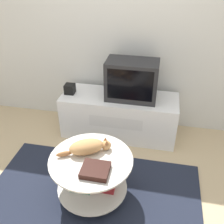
{
  "coord_description": "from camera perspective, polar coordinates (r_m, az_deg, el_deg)",
  "views": [
    {
      "loc": [
        0.52,
        -1.61,
        2.04
      ],
      "look_at": [
        0.07,
        0.58,
        0.62
      ],
      "focal_mm": 42.0,
      "sensor_mm": 36.0,
      "label": 1
    }
  ],
  "objects": [
    {
      "name": "ground_plane",
      "position": [
        2.65,
        -4.25,
        -18.03
      ],
      "size": [
        12.0,
        12.0,
        0.0
      ],
      "primitive_type": "plane",
      "color": "tan"
    },
    {
      "name": "wall_back",
      "position": [
        3.15,
        1.77,
        18.85
      ],
      "size": [
        8.0,
        0.05,
        2.6
      ],
      "color": "silver",
      "rests_on": "ground_plane"
    },
    {
      "name": "rug",
      "position": [
        2.64,
        -4.26,
        -17.9
      ],
      "size": [
        2.03,
        1.21,
        0.02
      ],
      "color": "#1E2333",
      "rests_on": "ground_plane"
    },
    {
      "name": "tv_stand",
      "position": [
        3.25,
        1.57,
        -0.71
      ],
      "size": [
        1.39,
        0.5,
        0.53
      ],
      "color": "white",
      "rests_on": "ground_plane"
    },
    {
      "name": "tv",
      "position": [
        2.99,
        4.34,
        6.94
      ],
      "size": [
        0.58,
        0.33,
        0.46
      ],
      "color": "#232326",
      "rests_on": "tv_stand"
    },
    {
      "name": "speaker",
      "position": [
        3.2,
        -9.17,
        5.0
      ],
      "size": [
        0.12,
        0.12,
        0.12
      ],
      "color": "black",
      "rests_on": "tv_stand"
    },
    {
      "name": "coffee_table",
      "position": [
        2.43,
        -4.34,
        -13.16
      ],
      "size": [
        0.74,
        0.74,
        0.46
      ],
      "color": "#B2B2B7",
      "rests_on": "rug"
    },
    {
      "name": "dvd_box",
      "position": [
        2.18,
        -3.65,
        -12.51
      ],
      "size": [
        0.23,
        0.2,
        0.05
      ],
      "color": "black",
      "rests_on": "coffee_table"
    },
    {
      "name": "cat",
      "position": [
        2.34,
        -5.27,
        -7.56
      ],
      "size": [
        0.46,
        0.28,
        0.13
      ],
      "rotation": [
        0.0,
        0.0,
        0.47
      ],
      "color": "tan",
      "rests_on": "coffee_table"
    }
  ]
}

